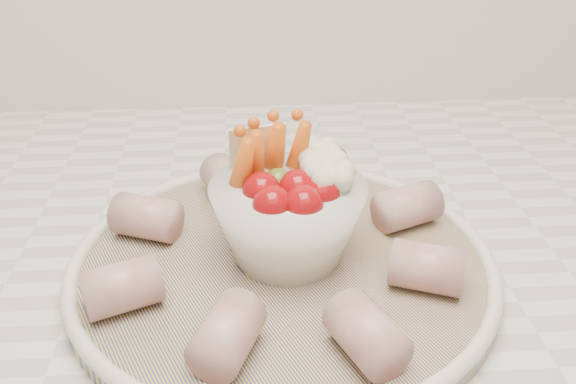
{
  "coord_description": "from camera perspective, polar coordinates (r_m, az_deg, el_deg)",
  "views": [
    {
      "loc": [
        -0.15,
        0.96,
        1.23
      ],
      "look_at": [
        -0.12,
        1.38,
        0.99
      ],
      "focal_mm": 40.0,
      "sensor_mm": 36.0,
      "label": 1
    }
  ],
  "objects": [
    {
      "name": "cured_meat_rolls",
      "position": [
        0.5,
        -0.58,
        -4.39
      ],
      "size": [
        0.29,
        0.29,
        0.04
      ],
      "color": "#A34A51",
      "rests_on": "serving_platter"
    },
    {
      "name": "veggie_bowl",
      "position": [
        0.5,
        0.17,
        -1.58
      ],
      "size": [
        0.12,
        0.12,
        0.11
      ],
      "color": "white",
      "rests_on": "serving_platter"
    },
    {
      "name": "serving_platter",
      "position": [
        0.51,
        -0.49,
        -6.48
      ],
      "size": [
        0.44,
        0.44,
        0.02
      ],
      "color": "navy",
      "rests_on": "kitchen_counter"
    }
  ]
}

